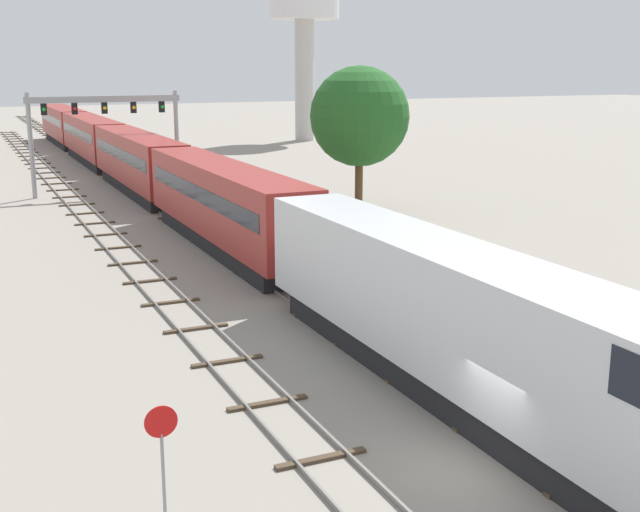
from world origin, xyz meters
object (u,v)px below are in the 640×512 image
at_px(stop_sign, 162,447).
at_px(signal_gantry, 105,119).
at_px(trackside_tree_left, 360,117).
at_px(passenger_train, 136,161).
at_px(water_tower, 304,9).

bearing_deg(stop_sign, signal_gantry, 81.18).
height_order(signal_gantry, stop_sign, signal_gantry).
relative_size(signal_gantry, stop_sign, 4.20).
relative_size(signal_gantry, trackside_tree_left, 1.19).
bearing_deg(passenger_train, signal_gantry, 173.70).
relative_size(water_tower, trackside_tree_left, 2.19).
relative_size(stop_sign, trackside_tree_left, 0.28).
distance_m(water_tower, stop_sign, 97.30).
relative_size(passenger_train, trackside_tree_left, 11.12).
xyz_separation_m(passenger_train, stop_sign, (-10.00, -49.71, -0.74)).
relative_size(water_tower, stop_sign, 7.76).
bearing_deg(passenger_train, trackside_tree_left, -50.73).
distance_m(stop_sign, trackside_tree_left, 41.40).
bearing_deg(stop_sign, passenger_train, 78.63).
bearing_deg(water_tower, signal_gantry, -131.96).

